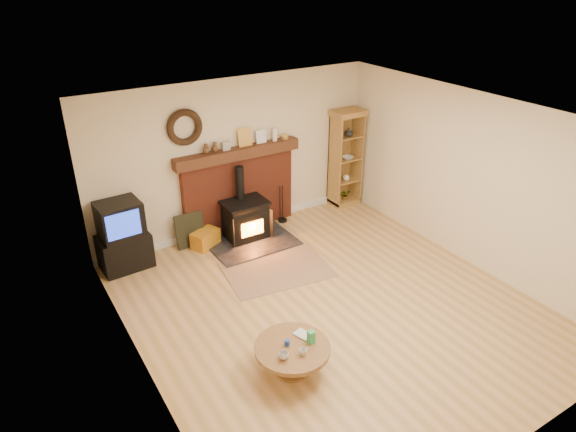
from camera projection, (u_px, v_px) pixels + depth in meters
ground at (331, 306)px, 6.97m from camera, size 5.50×5.50×0.00m
room_shell at (330, 189)px, 6.27m from camera, size 5.02×5.52×2.61m
chimney_breast at (239, 186)px, 8.64m from camera, size 2.20×0.22×1.78m
wood_stove at (246, 221)px, 8.51m from camera, size 1.40×1.00×1.24m
area_rug at (277, 270)px, 7.78m from camera, size 1.68×1.27×0.01m
tv_unit at (123, 237)px, 7.64m from camera, size 0.77×0.56×1.08m
curio_cabinet at (345, 158)px, 9.51m from camera, size 0.59×0.42×1.83m
firelog_box at (206, 239)px, 8.36m from camera, size 0.52×0.43×0.28m
leaning_painting at (190, 230)px, 8.32m from camera, size 0.48×0.13×0.57m
fire_tools at (282, 216)px, 9.18m from camera, size 0.16×0.16×0.70m
coffee_table at (293, 351)px, 5.74m from camera, size 0.86×0.86×0.53m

